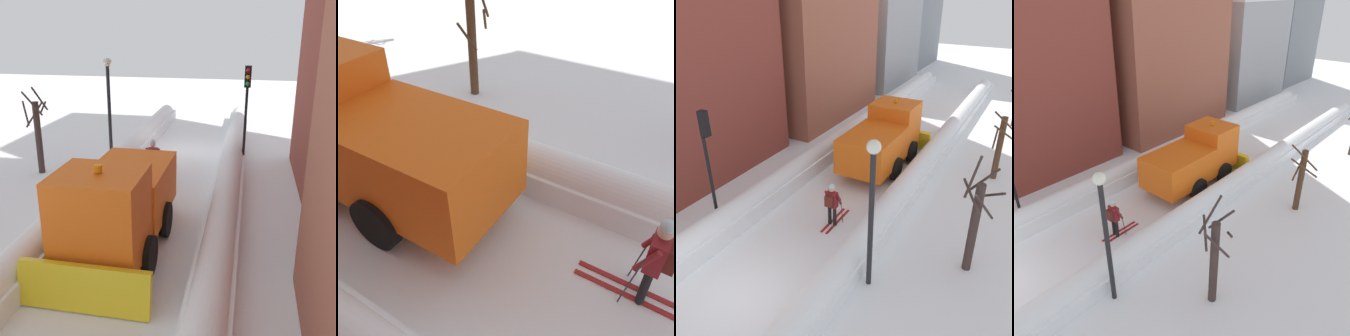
{
  "view_description": "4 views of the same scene",
  "coord_description": "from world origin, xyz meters",
  "views": [
    {
      "loc": [
        -3.06,
        20.54,
        6.31
      ],
      "look_at": [
        -0.28,
        6.47,
        1.27
      ],
      "focal_mm": 44.01,
      "sensor_mm": 36.0,
      "label": 1
    },
    {
      "loc": [
        -3.41,
        4.71,
        5.4
      ],
      "look_at": [
        1.51,
        7.76,
        0.96
      ],
      "focal_mm": 38.24,
      "sensor_mm": 36.0,
      "label": 2
    },
    {
      "loc": [
        6.84,
        -5.71,
        8.62
      ],
      "look_at": [
        -0.02,
        6.95,
        1.22
      ],
      "focal_mm": 40.03,
      "sensor_mm": 36.0,
      "label": 3
    },
    {
      "loc": [
        10.53,
        -2.29,
        9.42
      ],
      "look_at": [
        0.8,
        8.81,
        1.61
      ],
      "focal_mm": 36.73,
      "sensor_mm": 36.0,
      "label": 4
    }
  ],
  "objects": [
    {
      "name": "bare_tree_mid",
      "position": [
        5.63,
        11.52,
        1.62
      ],
      "size": [
        1.17,
        1.11,
        3.47
      ],
      "color": "#4E321F",
      "rests_on": "ground"
    },
    {
      "name": "skier",
      "position": [
        0.74,
        4.59,
        1.0
      ],
      "size": [
        0.62,
        1.8,
        1.81
      ],
      "color": "black",
      "rests_on": "ground"
    },
    {
      "name": "plow_truck",
      "position": [
        0.4,
        10.32,
        1.48
      ],
      "size": [
        3.2,
        5.98,
        3.12
      ],
      "color": "orange",
      "rests_on": "ground"
    },
    {
      "name": "snowbank_right",
      "position": [
        2.49,
        10.0,
        0.45
      ],
      "size": [
        1.1,
        36.0,
        1.03
      ],
      "color": "white",
      "rests_on": "ground"
    },
    {
      "name": "ground_plane",
      "position": [
        0.0,
        10.0,
        0.0
      ],
      "size": [
        80.0,
        80.0,
        0.0
      ],
      "primitive_type": "plane",
      "color": "white"
    }
  ]
}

